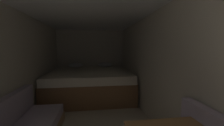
# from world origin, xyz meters

# --- Properties ---
(ground_plane) EXTENTS (7.37, 7.37, 0.00)m
(ground_plane) POSITION_xyz_m (0.00, 2.18, 0.00)
(ground_plane) COLOR #B2A893
(wall_back) EXTENTS (2.48, 0.05, 2.07)m
(wall_back) POSITION_xyz_m (0.00, 4.89, 1.03)
(wall_back) COLOR beige
(wall_back) RESTS_ON ground
(wall_left) EXTENTS (0.05, 5.37, 2.07)m
(wall_left) POSITION_xyz_m (-1.22, 2.18, 1.03)
(wall_left) COLOR beige
(wall_left) RESTS_ON ground
(wall_right) EXTENTS (0.05, 5.37, 2.07)m
(wall_right) POSITION_xyz_m (1.22, 2.18, 1.03)
(wall_right) COLOR beige
(wall_right) RESTS_ON ground
(ceiling_slab) EXTENTS (2.48, 5.37, 0.05)m
(ceiling_slab) POSITION_xyz_m (0.00, 2.18, 2.09)
(ceiling_slab) COLOR white
(ceiling_slab) RESTS_ON wall_left
(bed) EXTENTS (2.26, 2.07, 0.91)m
(bed) POSITION_xyz_m (0.00, 3.79, 0.38)
(bed) COLOR brown
(bed) RESTS_ON ground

